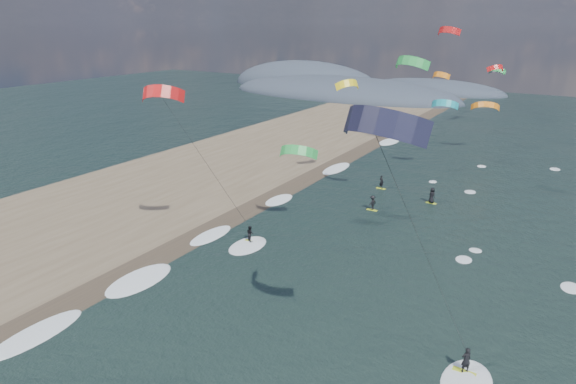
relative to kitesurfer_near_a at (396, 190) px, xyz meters
The scene contains 9 objects.
ground 15.47m from the kitesurfer_near_a, 158.75° to the right, with size 260.00×260.00×0.00m, color black.
sand_strip 36.07m from the kitesurfer_near_a, 169.42° to the left, with size 26.00×240.00×0.00m, color brown.
wet_sand_strip 25.27m from the kitesurfer_near_a, 163.79° to the left, with size 3.00×240.00×0.00m, color #382D23.
coastal_hills 118.07m from the kitesurfer_near_a, 117.59° to the left, with size 80.00×41.00×15.00m.
kitesurfer_near_a is the anchor object (origin of this frame).
kitesurfer_near_b 20.92m from the kitesurfer_near_a, 157.30° to the left, with size 6.84×8.64×14.56m.
far_kitesurfers 31.42m from the kitesurfer_near_a, 108.32° to the left, with size 7.45×7.73×1.75m.
bg_kite_field 50.35m from the kitesurfer_near_a, 101.82° to the left, with size 13.63×71.28×11.45m.
shoreline_surf 25.90m from the kitesurfer_near_a, 151.59° to the left, with size 2.40×79.40×0.11m.
Camera 1 is at (15.92, -15.05, 18.33)m, focal length 30.00 mm.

